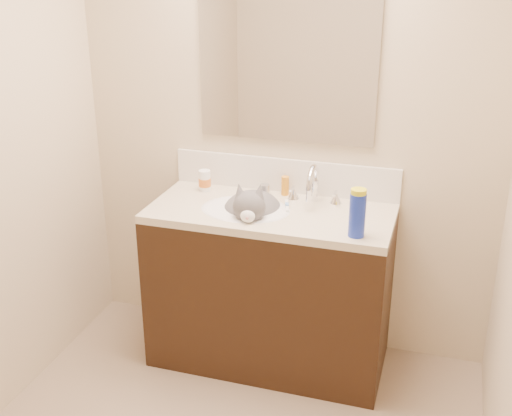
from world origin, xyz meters
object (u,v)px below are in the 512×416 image
Objects in this scene: basin at (246,222)px; silver_jar at (265,190)px; cat at (252,212)px; amber_bottle at (285,186)px; faucet at (313,188)px; spray_can at (357,215)px; vanity_cabinet at (270,290)px; pill_bottle at (205,181)px.

silver_jar is (0.03, 0.21, 0.10)m from basin.
cat reaches higher than basin.
amber_bottle is at bearing 18.32° from silver_jar.
faucet is 4.76× the size of silver_jar.
silver_jar is at bearing 80.90° from basin.
vanity_cabinet is at bearing 157.52° from spray_can.
faucet is 1.40× the size of spray_can.
amber_bottle is at bearing 51.85° from cat.
pill_bottle is at bearing 158.33° from spray_can.
vanity_cabinet is at bearing -94.02° from amber_bottle.
silver_jar is (0.32, 0.03, -0.03)m from pill_bottle.
amber_bottle is (0.10, 0.03, 0.02)m from silver_jar.
spray_can is (0.57, -0.16, 0.17)m from basin.
basin reaches higher than vanity_cabinet.
amber_bottle is 0.59m from spray_can.
vanity_cabinet is 0.67m from pill_bottle.
spray_can is at bearing -34.61° from silver_jar.
vanity_cabinet is 0.52m from silver_jar.
silver_jar is (-0.09, 0.18, 0.48)m from vanity_cabinet.
amber_bottle reaches higher than basin.
amber_bottle is (0.42, 0.06, -0.01)m from pill_bottle.
basin is at bearing -99.10° from silver_jar.
basin is at bearing 164.67° from spray_can.
silver_jar is 0.29× the size of spray_can.
spray_can is (0.86, -0.34, 0.04)m from pill_bottle.
cat reaches higher than vanity_cabinet.
cat reaches higher than pill_bottle.
silver_jar is 0.11m from amber_bottle.
cat is at bearing -26.92° from pill_bottle.
vanity_cabinet is 2.67× the size of basin.
spray_can reaches higher than pill_bottle.
pill_bottle is (-0.41, 0.15, 0.51)m from vanity_cabinet.
basin is 1.01× the size of cat.
spray_can is (0.45, -0.19, 0.55)m from vanity_cabinet.
silver_jar reaches higher than vanity_cabinet.
pill_bottle is (-0.31, 0.16, 0.08)m from cat.
cat is (0.03, 0.03, 0.04)m from basin.
vanity_cabinet is 11.96× the size of amber_bottle.
vanity_cabinet is 0.73m from spray_can.
faucet is at bearing 129.86° from spray_can.
faucet is 0.63× the size of cat.
spray_can is at bearing -30.35° from cat.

